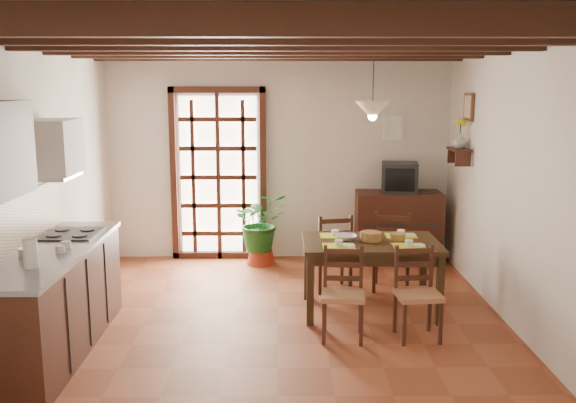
{
  "coord_description": "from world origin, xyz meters",
  "views": [
    {
      "loc": [
        0.05,
        -5.95,
        2.33
      ],
      "look_at": [
        0.1,
        0.4,
        1.15
      ],
      "focal_mm": 40.0,
      "sensor_mm": 36.0,
      "label": 1
    }
  ],
  "objects_px": {
    "crt_tv": "(400,178)",
    "potted_plant": "(261,221)",
    "chair_far_right": "(392,265)",
    "pendant_lamp": "(373,108)",
    "chair_far_left": "(332,266)",
    "sideboard": "(398,227)",
    "dining_table": "(371,250)",
    "kitchen_counter": "(53,299)",
    "chair_near_left": "(343,310)",
    "chair_near_right": "(417,310)"
  },
  "relations": [
    {
      "from": "crt_tv",
      "to": "potted_plant",
      "type": "height_order",
      "value": "potted_plant"
    },
    {
      "from": "chair_far_right",
      "to": "crt_tv",
      "type": "height_order",
      "value": "crt_tv"
    },
    {
      "from": "pendant_lamp",
      "to": "chair_far_left",
      "type": "bearing_deg",
      "value": 119.37
    },
    {
      "from": "chair_far_right",
      "to": "crt_tv",
      "type": "relative_size",
      "value": 1.82
    },
    {
      "from": "sideboard",
      "to": "crt_tv",
      "type": "distance_m",
      "value": 0.66
    },
    {
      "from": "dining_table",
      "to": "sideboard",
      "type": "bearing_deg",
      "value": 71.81
    },
    {
      "from": "sideboard",
      "to": "pendant_lamp",
      "type": "bearing_deg",
      "value": -107.81
    },
    {
      "from": "kitchen_counter",
      "to": "dining_table",
      "type": "height_order",
      "value": "kitchen_counter"
    },
    {
      "from": "dining_table",
      "to": "potted_plant",
      "type": "height_order",
      "value": "potted_plant"
    },
    {
      "from": "kitchen_counter",
      "to": "crt_tv",
      "type": "height_order",
      "value": "kitchen_counter"
    },
    {
      "from": "chair_far_left",
      "to": "chair_far_right",
      "type": "xyz_separation_m",
      "value": [
        0.68,
        -0.0,
        0.01
      ]
    },
    {
      "from": "pendant_lamp",
      "to": "crt_tv",
      "type": "bearing_deg",
      "value": 70.7
    },
    {
      "from": "kitchen_counter",
      "to": "dining_table",
      "type": "bearing_deg",
      "value": 18.44
    },
    {
      "from": "dining_table",
      "to": "potted_plant",
      "type": "bearing_deg",
      "value": 123.82
    },
    {
      "from": "chair_far_left",
      "to": "crt_tv",
      "type": "distance_m",
      "value": 1.71
    },
    {
      "from": "kitchen_counter",
      "to": "potted_plant",
      "type": "relative_size",
      "value": 1.13
    },
    {
      "from": "chair_near_left",
      "to": "chair_near_right",
      "type": "distance_m",
      "value": 0.69
    },
    {
      "from": "dining_table",
      "to": "chair_near_left",
      "type": "distance_m",
      "value": 0.87
    },
    {
      "from": "kitchen_counter",
      "to": "crt_tv",
      "type": "xyz_separation_m",
      "value": [
        3.51,
        2.82,
        0.65
      ]
    },
    {
      "from": "kitchen_counter",
      "to": "potted_plant",
      "type": "xyz_separation_m",
      "value": [
        1.72,
        2.73,
        0.1
      ]
    },
    {
      "from": "kitchen_counter",
      "to": "sideboard",
      "type": "xyz_separation_m",
      "value": [
        3.51,
        2.83,
        -0.01
      ]
    },
    {
      "from": "dining_table",
      "to": "pendant_lamp",
      "type": "distance_m",
      "value": 1.43
    },
    {
      "from": "kitchen_counter",
      "to": "potted_plant",
      "type": "distance_m",
      "value": 3.23
    },
    {
      "from": "crt_tv",
      "to": "potted_plant",
      "type": "xyz_separation_m",
      "value": [
        -1.79,
        -0.09,
        -0.55
      ]
    },
    {
      "from": "kitchen_counter",
      "to": "sideboard",
      "type": "relative_size",
      "value": 2.05
    },
    {
      "from": "chair_near_right",
      "to": "potted_plant",
      "type": "bearing_deg",
      "value": 116.18
    },
    {
      "from": "chair_far_left",
      "to": "chair_far_right",
      "type": "relative_size",
      "value": 0.96
    },
    {
      "from": "pendant_lamp",
      "to": "kitchen_counter",
      "type": "bearing_deg",
      "value": -159.8
    },
    {
      "from": "dining_table",
      "to": "chair_near_left",
      "type": "xyz_separation_m",
      "value": [
        -0.34,
        -0.7,
        -0.39
      ]
    },
    {
      "from": "sideboard",
      "to": "chair_near_right",
      "type": "bearing_deg",
      "value": -94.63
    },
    {
      "from": "dining_table",
      "to": "pendant_lamp",
      "type": "height_order",
      "value": "pendant_lamp"
    },
    {
      "from": "potted_plant",
      "to": "chair_far_right",
      "type": "bearing_deg",
      "value": -34.9
    },
    {
      "from": "chair_near_right",
      "to": "pendant_lamp",
      "type": "relative_size",
      "value": 1.0
    },
    {
      "from": "crt_tv",
      "to": "potted_plant",
      "type": "bearing_deg",
      "value": -168.64
    },
    {
      "from": "chair_far_left",
      "to": "crt_tv",
      "type": "height_order",
      "value": "crt_tv"
    },
    {
      "from": "chair_near_left",
      "to": "kitchen_counter",
      "type": "bearing_deg",
      "value": -168.84
    },
    {
      "from": "crt_tv",
      "to": "pendant_lamp",
      "type": "relative_size",
      "value": 0.6
    },
    {
      "from": "dining_table",
      "to": "chair_far_left",
      "type": "relative_size",
      "value": 1.54
    },
    {
      "from": "potted_plant",
      "to": "kitchen_counter",
      "type": "bearing_deg",
      "value": -122.21
    },
    {
      "from": "crt_tv",
      "to": "pendant_lamp",
      "type": "xyz_separation_m",
      "value": [
        -0.61,
        -1.75,
        0.96
      ]
    },
    {
      "from": "pendant_lamp",
      "to": "potted_plant",
      "type": "bearing_deg",
      "value": 125.3
    },
    {
      "from": "kitchen_counter",
      "to": "potted_plant",
      "type": "height_order",
      "value": "potted_plant"
    },
    {
      "from": "sideboard",
      "to": "chair_near_left",
      "type": "bearing_deg",
      "value": -109.06
    },
    {
      "from": "kitchen_counter",
      "to": "dining_table",
      "type": "xyz_separation_m",
      "value": [
        2.9,
        0.97,
        0.18
      ]
    },
    {
      "from": "crt_tv",
      "to": "chair_near_left",
      "type": "bearing_deg",
      "value": -102.06
    },
    {
      "from": "chair_near_left",
      "to": "sideboard",
      "type": "xyz_separation_m",
      "value": [
        0.96,
        2.56,
        0.2
      ]
    },
    {
      "from": "dining_table",
      "to": "chair_near_right",
      "type": "distance_m",
      "value": 0.87
    },
    {
      "from": "dining_table",
      "to": "sideboard",
      "type": "distance_m",
      "value": 1.97
    },
    {
      "from": "kitchen_counter",
      "to": "crt_tv",
      "type": "distance_m",
      "value": 4.55
    },
    {
      "from": "kitchen_counter",
      "to": "pendant_lamp",
      "type": "height_order",
      "value": "pendant_lamp"
    }
  ]
}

